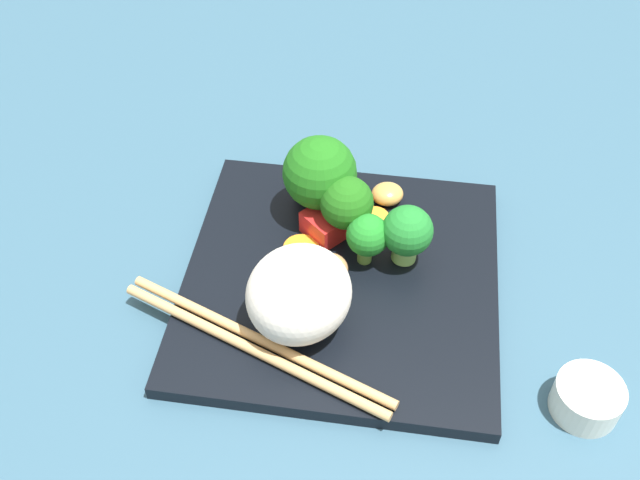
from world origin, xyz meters
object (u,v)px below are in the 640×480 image
rice_mound (299,294)px  broccoli_floret_2 (350,204)px  chopstick_pair (255,344)px  sauce_cup (587,398)px  carrot_slice_1 (301,249)px  square_plate (341,280)px

rice_mound → broccoli_floret_2: bearing=162.5°
rice_mound → chopstick_pair: bearing=-50.9°
broccoli_floret_2 → sauce_cup: broccoli_floret_2 is taller
rice_mound → chopstick_pair: (2.36, -2.90, -3.03)cm
rice_mound → carrot_slice_1: bearing=-173.8°
carrot_slice_1 → square_plate: bearing=57.0°
rice_mound → broccoli_floret_2: rice_mound is taller
rice_mound → chopstick_pair: 4.82cm
chopstick_pair → sauce_cup: (1.83, 22.80, -0.32)cm
chopstick_pair → sauce_cup: bearing=19.1°
broccoli_floret_2 → sauce_cup: bearing=52.2°
sauce_cup → carrot_slice_1: bearing=-118.6°
broccoli_floret_2 → carrot_slice_1: bearing=-61.5°
square_plate → chopstick_pair: (7.24, -5.50, 0.97)cm
square_plate → rice_mound: (4.87, -2.60, 4.00)cm
square_plate → broccoli_floret_2: (-4.14, 0.24, 4.28)cm
square_plate → chopstick_pair: 9.14cm
carrot_slice_1 → chopstick_pair: (9.42, -2.14, 0.15)cm
rice_mound → carrot_slice_1: rice_mound is taller
rice_mound → sauce_cup: (4.20, 19.89, -3.35)cm
carrot_slice_1 → chopstick_pair: chopstick_pair is taller
rice_mound → broccoli_floret_2: size_ratio=1.30×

